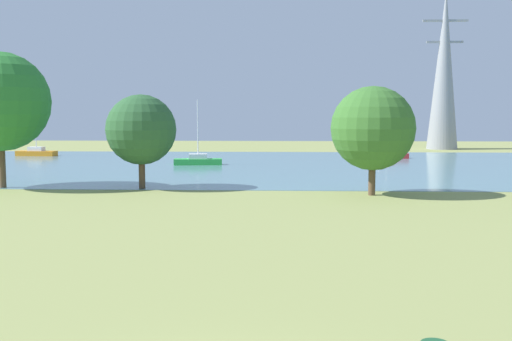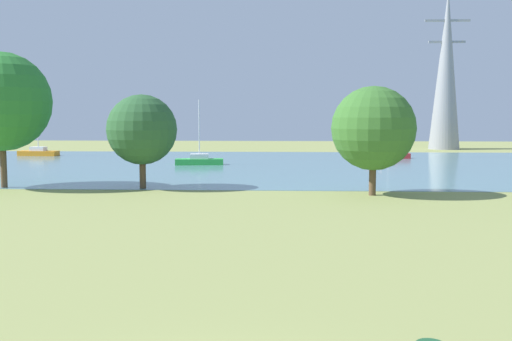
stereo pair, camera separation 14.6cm
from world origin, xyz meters
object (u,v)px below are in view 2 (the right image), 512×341
at_px(tree_mid_shore, 142,130).
at_px(tree_east_far, 373,128).
at_px(sailboat_green, 199,160).
at_px(sailboat_red, 388,155).
at_px(sailboat_orange, 38,152).
at_px(tree_west_near, 1,102).
at_px(electricity_pylon, 446,69).

distance_m(tree_mid_shore, tree_east_far, 15.64).
xyz_separation_m(sailboat_green, sailboat_red, (20.52, 9.44, 0.01)).
bearing_deg(sailboat_orange, tree_west_near, -71.12).
bearing_deg(tree_mid_shore, electricity_pylon, 55.03).
distance_m(sailboat_orange, tree_mid_shore, 36.90).
bearing_deg(tree_mid_shore, sailboat_green, 86.33).
xyz_separation_m(tree_west_near, tree_east_far, (25.21, -2.62, -1.75)).
bearing_deg(sailboat_red, tree_west_near, -137.97).
height_order(tree_mid_shore, tree_east_far, tree_east_far).
xyz_separation_m(sailboat_red, tree_mid_shore, (-21.73, -28.34, 3.60)).
bearing_deg(tree_west_near, sailboat_green, 59.87).
xyz_separation_m(tree_mid_shore, tree_east_far, (15.40, -2.71, 0.18)).
distance_m(sailboat_red, electricity_pylon, 24.49).
relative_size(tree_west_near, tree_east_far, 1.37).
height_order(sailboat_orange, electricity_pylon, electricity_pylon).
relative_size(tree_mid_shore, tree_east_far, 0.94).
distance_m(tree_west_near, electricity_pylon, 63.91).
relative_size(sailboat_green, tree_mid_shore, 1.01).
bearing_deg(tree_east_far, electricity_pylon, 70.60).
xyz_separation_m(sailboat_red, sailboat_orange, (-42.03, 2.26, -0.01)).
distance_m(tree_mid_shore, electricity_pylon, 57.96).
bearing_deg(tree_mid_shore, tree_east_far, -9.97).
bearing_deg(sailboat_green, electricity_pylon, 41.64).
xyz_separation_m(sailboat_red, tree_west_near, (-31.54, -28.43, 5.53)).
xyz_separation_m(sailboat_orange, electricity_pylon, (53.24, 16.51, 11.05)).
bearing_deg(sailboat_red, sailboat_green, -155.29).
distance_m(sailboat_green, tree_east_far, 26.13).
bearing_deg(tree_west_near, tree_mid_shore, 0.51).
bearing_deg(sailboat_orange, sailboat_red, -3.08).
height_order(sailboat_green, tree_mid_shore, sailboat_green).
bearing_deg(electricity_pylon, sailboat_orange, -162.78).
bearing_deg(sailboat_green, tree_mid_shore, -93.67).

